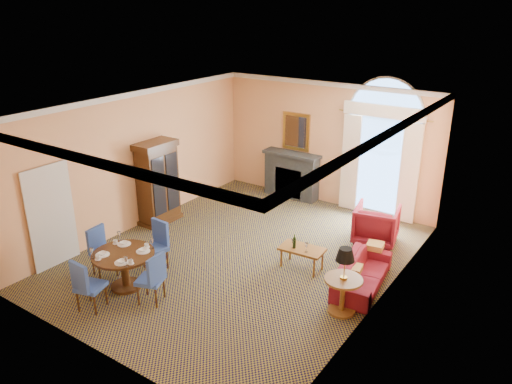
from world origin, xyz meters
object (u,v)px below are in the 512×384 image
Objects in this scene: armoire at (158,184)px; dining_table at (124,262)px; coffee_table at (302,250)px; side_table at (344,275)px; armchair at (376,224)px; sofa at (362,273)px.

armoire is 3.05m from dining_table.
side_table is (1.33, -0.93, 0.32)m from coffee_table.
dining_table is 1.22× the size of armchair.
armoire reaches higher than sofa.
armoire is 1.66× the size of side_table.
sofa is at bearing -0.84° from coffee_table.
armchair is at bearing 6.88° from sofa.
sofa is 2.00× the size of coffee_table.
coffee_table is at bearing 56.46° from armchair.
side_table is at bearing -38.89° from coffee_table.
dining_table is at bearing -57.80° from armoire.
dining_table is 0.95× the size of side_table.
coffee_table is at bearing -0.94° from armoire.
armchair reaches higher than coffee_table.
dining_table is 1.25× the size of coffee_table.
sofa is at bearing 92.87° from side_table.
armchair reaches higher than sofa.
sofa is at bearing 93.07° from armchair.
side_table is at bearing 89.14° from armchair.
dining_table is 3.45m from coffee_table.
sofa is 1.52× the size of side_table.
armoire reaches higher than armchair.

